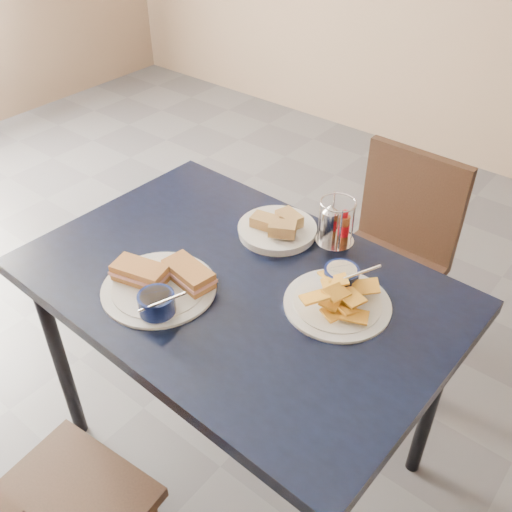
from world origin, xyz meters
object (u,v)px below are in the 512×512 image
Objects in this scene: chair_far at (394,245)px; bread_basket at (278,228)px; dining_table at (238,300)px; condiment_caddy at (335,224)px; sandwich_plate at (161,284)px; plantain_plate at (339,294)px.

bread_basket reaches higher than chair_far.
dining_table is 5.12× the size of bread_basket.
chair_far is at bearing 90.65° from condiment_caddy.
dining_table is 0.25m from bread_basket.
sandwich_plate is 0.39m from bread_basket.
plantain_plate reaches higher than dining_table.
sandwich_plate is (-0.22, -0.92, 0.31)m from chair_far.
plantain_plate is 0.25m from condiment_caddy.
condiment_caddy is (0.14, 0.08, 0.04)m from bread_basket.
dining_table is 0.80m from chair_far.
dining_table is 0.28m from plantain_plate.
sandwich_plate reaches higher than dining_table.
sandwich_plate is 2.30× the size of condiment_caddy.
sandwich_plate is at bearing -101.65° from bread_basket.
condiment_caddy is (0.01, -0.46, 0.34)m from chair_far.
bread_basket is (-0.14, -0.54, 0.31)m from chair_far.
plantain_plate is (0.37, 0.25, -0.00)m from sandwich_plate.
dining_table is 8.43× the size of condiment_caddy.
plantain_plate reaches higher than chair_far.
dining_table is at bearing -108.13° from condiment_caddy.
plantain_plate is at bearing 34.60° from sandwich_plate.
chair_far is 2.58× the size of sandwich_plate.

